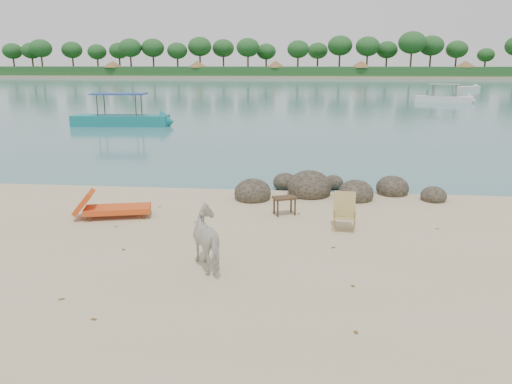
# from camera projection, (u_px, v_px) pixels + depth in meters

# --- Properties ---
(water) EXTENTS (400.00, 400.00, 0.00)m
(water) POSITION_uv_depth(u_px,v_px,m) (303.00, 85.00, 96.99)
(water) COLOR #386971
(water) RESTS_ON ground
(far_shore) EXTENTS (420.00, 90.00, 1.40)m
(far_shore) POSITION_uv_depth(u_px,v_px,m) (306.00, 75.00, 174.03)
(far_shore) COLOR tan
(far_shore) RESTS_ON ground
(far_scenery) EXTENTS (420.00, 18.00, 9.50)m
(far_scenery) POSITION_uv_depth(u_px,v_px,m) (305.00, 66.00, 141.17)
(far_scenery) COLOR #1E4C1E
(far_scenery) RESTS_ON ground
(boulders) EXTENTS (6.33, 2.88, 1.03)m
(boulders) POSITION_uv_depth(u_px,v_px,m) (324.00, 190.00, 15.46)
(boulders) COLOR black
(boulders) RESTS_ON ground
(cow) EXTENTS (1.27, 1.52, 1.18)m
(cow) POSITION_uv_depth(u_px,v_px,m) (211.00, 240.00, 9.92)
(cow) COLOR silver
(cow) RESTS_ON ground
(side_table) EXTENTS (0.72, 0.60, 0.49)m
(side_table) POSITION_uv_depth(u_px,v_px,m) (285.00, 207.00, 13.45)
(side_table) COLOR #332014
(side_table) RESTS_ON ground
(lounge_chair) EXTENTS (2.25, 1.26, 0.64)m
(lounge_chair) POSITION_uv_depth(u_px,v_px,m) (118.00, 207.00, 13.22)
(lounge_chair) COLOR #C75117
(lounge_chair) RESTS_ON ground
(deck_chair) EXTENTS (0.65, 0.70, 0.91)m
(deck_chair) POSITION_uv_depth(u_px,v_px,m) (345.00, 214.00, 12.13)
(deck_chair) COLOR tan
(deck_chair) RESTS_ON ground
(boat_near) EXTENTS (7.20, 2.00, 3.46)m
(boat_near) POSITION_uv_depth(u_px,v_px,m) (119.00, 99.00, 32.94)
(boat_near) COLOR #147577
(boat_near) RESTS_ON water
(boat_mid) EXTENTS (6.48, 3.62, 3.11)m
(boat_mid) POSITION_uv_depth(u_px,v_px,m) (445.00, 87.00, 53.19)
(boat_mid) COLOR silver
(boat_mid) RESTS_ON water
(boat_far) EXTENTS (5.26, 4.95, 0.68)m
(boat_far) POSITION_uv_depth(u_px,v_px,m) (468.00, 88.00, 77.77)
(boat_far) COLOR silver
(boat_far) RESTS_ON water
(dead_leaves) EXTENTS (8.83, 6.55, 0.00)m
(dead_leaves) POSITION_uv_depth(u_px,v_px,m) (205.00, 250.00, 11.00)
(dead_leaves) COLOR brown
(dead_leaves) RESTS_ON ground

